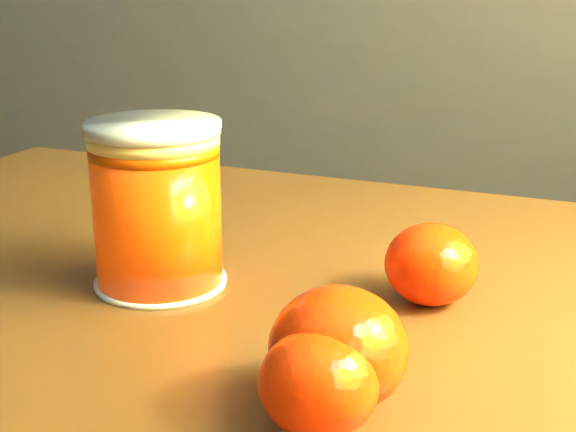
% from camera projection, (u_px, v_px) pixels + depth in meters
% --- Properties ---
extents(kitchen_counter, '(3.15, 0.60, 0.90)m').
position_uv_depth(kitchen_counter, '(126.00, 142.00, 2.20)').
color(kitchen_counter, '#46454A').
rests_on(kitchen_counter, ground).
extents(juice_glass, '(0.09, 0.09, 0.11)m').
position_uv_depth(juice_glass, '(157.00, 206.00, 0.54)').
color(juice_glass, '#FF4105').
rests_on(juice_glass, table).
extents(orange_front, '(0.07, 0.07, 0.06)m').
position_uv_depth(orange_front, '(338.00, 348.00, 0.39)').
color(orange_front, '#FF2E05').
rests_on(orange_front, table).
extents(orange_back, '(0.07, 0.07, 0.05)m').
position_uv_depth(orange_back, '(431.00, 264.00, 0.51)').
color(orange_back, '#FF2E05').
rests_on(orange_back, table).
extents(orange_extra, '(0.06, 0.06, 0.05)m').
position_uv_depth(orange_extra, '(319.00, 383.00, 0.37)').
color(orange_extra, '#FF2E05').
rests_on(orange_extra, table).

